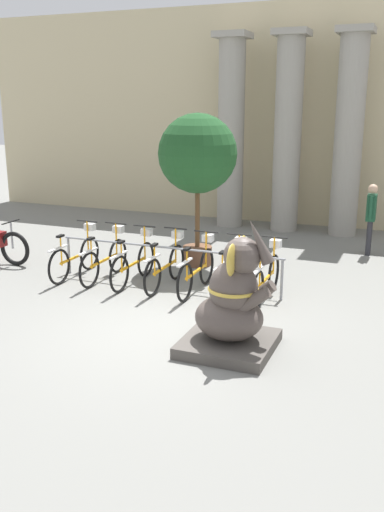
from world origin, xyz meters
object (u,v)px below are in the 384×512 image
at_px(bicycle_1, 105,259).
at_px(person_pedestrian, 371,213).
at_px(bicycle_4, 197,270).
at_px(bicycle_6, 267,277).
at_px(potted_tree, 198,157).
at_px(bicycle_3, 166,266).
at_px(bicycle_5, 231,274).
at_px(bicycle_0, 76,256).
at_px(elephant_statue, 233,306).
at_px(bicycle_2, 134,263).

relative_size(bicycle_1, person_pedestrian, 1.11).
xyz_separation_m(bicycle_4, bicycle_6, (1.30, 0.04, 0.00)).
bearing_deg(potted_tree, bicycle_3, -89.72).
bearing_deg(bicycle_6, bicycle_5, -176.60).
relative_size(bicycle_1, bicycle_3, 1.00).
bearing_deg(bicycle_0, bicycle_4, -0.04).
bearing_deg(bicycle_5, bicycle_0, -179.96).
xyz_separation_m(bicycle_0, bicycle_1, (0.65, 0.03, 0.00)).
xyz_separation_m(bicycle_4, elephant_statue, (1.39, -2.19, 0.24)).
bearing_deg(bicycle_3, bicycle_6, -0.31).
distance_m(bicycle_5, person_pedestrian, 4.47).
relative_size(bicycle_0, bicycle_5, 1.00).
height_order(bicycle_3, elephant_statue, elephant_statue).
relative_size(bicycle_6, elephant_statue, 0.92).
bearing_deg(bicycle_6, elephant_statue, -87.75).
height_order(bicycle_6, person_pedestrian, person_pedestrian).
height_order(bicycle_0, bicycle_1, same).
height_order(elephant_statue, person_pedestrian, elephant_statue).
bearing_deg(person_pedestrian, bicycle_6, -109.44).
relative_size(bicycle_0, bicycle_4, 1.00).
bearing_deg(bicycle_4, bicycle_2, 179.43).
height_order(bicycle_0, bicycle_6, same).
bearing_deg(bicycle_0, bicycle_6, 0.60).
bearing_deg(person_pedestrian, bicycle_2, -135.35).
bearing_deg(bicycle_5, bicycle_3, 177.83).
xyz_separation_m(bicycle_2, bicycle_4, (1.30, -0.01, 0.00)).
distance_m(bicycle_5, bicycle_6, 0.65).
relative_size(bicycle_1, potted_tree, 0.56).
height_order(bicycle_6, potted_tree, potted_tree).
distance_m(bicycle_6, potted_tree, 3.18).
height_order(bicycle_4, potted_tree, potted_tree).
height_order(bicycle_6, elephant_statue, elephant_statue).
bearing_deg(potted_tree, person_pedestrian, 33.92).
height_order(bicycle_0, bicycle_2, same).
distance_m(bicycle_1, bicycle_5, 2.61).
bearing_deg(bicycle_5, bicycle_4, -179.61).
bearing_deg(bicycle_2, person_pedestrian, 44.65).
bearing_deg(bicycle_6, bicycle_1, -179.84).
bearing_deg(bicycle_6, bicycle_2, -179.34).
distance_m(bicycle_3, bicycle_6, 1.96).
relative_size(bicycle_0, bicycle_1, 1.00).
bearing_deg(bicycle_3, bicycle_1, -179.12).
height_order(bicycle_1, bicycle_6, same).
height_order(bicycle_4, bicycle_5, same).
xyz_separation_m(bicycle_1, bicycle_2, (0.65, -0.02, 0.00)).
bearing_deg(elephant_statue, person_pedestrian, 78.13).
height_order(bicycle_4, person_pedestrian, person_pedestrian).
bearing_deg(bicycle_4, bicycle_1, 179.01).
bearing_deg(potted_tree, bicycle_6, -40.22).
xyz_separation_m(bicycle_1, bicycle_4, (1.96, -0.03, 0.00)).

